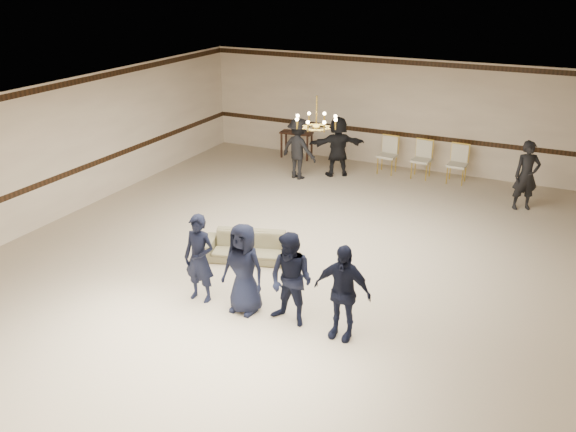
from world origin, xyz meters
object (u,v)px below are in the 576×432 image
at_px(banquet_chair_right, 457,165).
at_px(banquet_chair_mid, 421,160).
at_px(boy_a, 199,258).
at_px(adult_left, 299,149).
at_px(console_table, 297,145).
at_px(settee, 248,247).
at_px(boy_c, 291,280).
at_px(boy_d, 342,292).
at_px(adult_right, 526,176).
at_px(adult_mid, 338,146).
at_px(banquet_chair_left, 387,155).
at_px(boy_b, 244,269).
at_px(chandelier, 317,112).

bearing_deg(banquet_chair_right, banquet_chair_mid, -175.94).
distance_m(boy_a, banquet_chair_mid, 8.65).
distance_m(adult_left, banquet_chair_right, 4.41).
distance_m(banquet_chair_right, console_table, 5.01).
bearing_deg(settee, banquet_chair_mid, 56.78).
relative_size(boy_c, boy_d, 1.00).
bearing_deg(banquet_chair_right, adult_right, -29.35).
bearing_deg(adult_left, banquet_chair_mid, -140.23).
bearing_deg(adult_mid, banquet_chair_right, 161.73).
relative_size(adult_mid, banquet_chair_left, 1.64).
distance_m(banquet_chair_mid, console_table, 4.01).
distance_m(boy_b, adult_right, 8.16).
bearing_deg(chandelier, adult_mid, 105.30).
bearing_deg(console_table, banquet_chair_left, -8.49).
distance_m(adult_mid, banquet_chair_mid, 2.40).
xyz_separation_m(boy_a, banquet_chair_left, (0.85, 8.44, -0.29)).
height_order(boy_a, adult_left, adult_left).
bearing_deg(boy_d, boy_b, -179.23).
height_order(adult_right, banquet_chair_left, adult_right).
relative_size(boy_a, banquet_chair_left, 1.55).
bearing_deg(boy_a, boy_d, -0.47).
distance_m(settee, banquet_chair_mid, 6.91).
height_order(banquet_chair_left, banquet_chair_mid, same).
relative_size(settee, banquet_chair_right, 1.79).
bearing_deg(settee, banquet_chair_right, 49.15).
xyz_separation_m(boy_a, banquet_chair_mid, (1.85, 8.44, -0.29)).
bearing_deg(adult_right, banquet_chair_mid, 128.55).
bearing_deg(adult_right, console_table, 140.02).
xyz_separation_m(settee, adult_right, (4.76, 5.41, 0.59)).
relative_size(boy_b, settee, 0.87).
bearing_deg(boy_b, settee, 120.93).
distance_m(boy_b, banquet_chair_right, 8.67).
xyz_separation_m(boy_a, boy_d, (2.70, 0.00, 0.00)).
bearing_deg(console_table, boy_d, -65.38).
relative_size(adult_right, banquet_chair_right, 1.64).
height_order(boy_d, adult_right, adult_right).
relative_size(settee, adult_left, 1.09).
distance_m(banquet_chair_mid, banquet_chair_right, 1.00).
height_order(boy_b, banquet_chair_mid, boy_b).
xyz_separation_m(chandelier, adult_right, (3.89, 4.01, -2.01)).
distance_m(adult_mid, console_table, 2.11).
bearing_deg(adult_left, boy_d, 133.39).
relative_size(settee, banquet_chair_left, 1.79).
distance_m(settee, adult_mid, 5.85).
height_order(banquet_chair_mid, console_table, banquet_chair_mid).
xyz_separation_m(boy_a, settee, (-0.03, 1.79, -0.54)).
relative_size(boy_c, banquet_chair_mid, 1.55).
distance_m(settee, console_table, 7.17).
bearing_deg(boy_a, adult_left, 99.94).
xyz_separation_m(boy_c, adult_left, (-3.07, 6.90, 0.05)).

